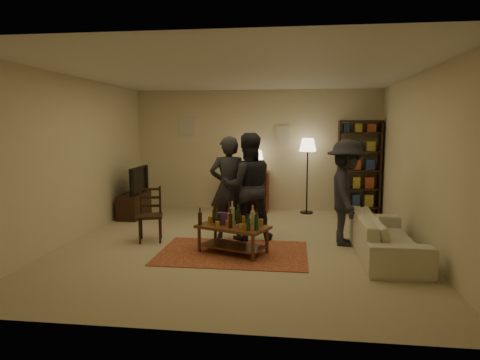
% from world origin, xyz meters
% --- Properties ---
extents(floor, '(6.00, 6.00, 0.00)m').
position_xyz_m(floor, '(0.00, 0.00, 0.00)').
color(floor, '#C6B793').
rests_on(floor, ground).
extents(room_shell, '(6.00, 6.00, 6.00)m').
position_xyz_m(room_shell, '(-0.65, 2.98, 1.81)').
color(room_shell, beige).
rests_on(room_shell, ground).
extents(rug, '(2.20, 1.50, 0.01)m').
position_xyz_m(rug, '(-0.03, -0.51, 0.01)').
color(rug, maroon).
rests_on(rug, ground).
extents(coffee_table, '(1.17, 0.92, 0.76)m').
position_xyz_m(coffee_table, '(-0.03, -0.51, 0.39)').
color(coffee_table, brown).
rests_on(coffee_table, ground).
extents(dining_chair, '(0.49, 0.49, 0.91)m').
position_xyz_m(dining_chair, '(-1.49, 0.04, 0.48)').
color(dining_chair, black).
rests_on(dining_chair, ground).
extents(tv_stand, '(0.40, 1.00, 1.06)m').
position_xyz_m(tv_stand, '(-2.44, 1.80, 0.38)').
color(tv_stand, black).
rests_on(tv_stand, ground).
extents(dresser, '(1.00, 0.50, 1.36)m').
position_xyz_m(dresser, '(-0.19, 2.71, 0.48)').
color(dresser, maroon).
rests_on(dresser, ground).
extents(bookshelf, '(0.90, 0.34, 2.02)m').
position_xyz_m(bookshelf, '(2.25, 2.78, 1.03)').
color(bookshelf, black).
rests_on(bookshelf, ground).
extents(floor_lamp, '(0.36, 0.36, 1.63)m').
position_xyz_m(floor_lamp, '(1.14, 2.65, 1.38)').
color(floor_lamp, black).
rests_on(floor_lamp, ground).
extents(sofa, '(0.81, 2.08, 0.61)m').
position_xyz_m(sofa, '(2.20, -0.40, 0.30)').
color(sofa, beige).
rests_on(sofa, ground).
extents(person_left, '(0.69, 0.52, 1.73)m').
position_xyz_m(person_left, '(-0.23, 0.39, 0.86)').
color(person_left, '#26272D').
rests_on(person_left, ground).
extents(person_right, '(1.01, 0.87, 1.78)m').
position_xyz_m(person_right, '(0.10, 0.32, 0.89)').
color(person_right, '#222229').
rests_on(person_right, ground).
extents(person_by_sofa, '(0.66, 1.11, 1.69)m').
position_xyz_m(person_by_sofa, '(1.69, 0.21, 0.84)').
color(person_by_sofa, '#24242B').
rests_on(person_by_sofa, ground).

